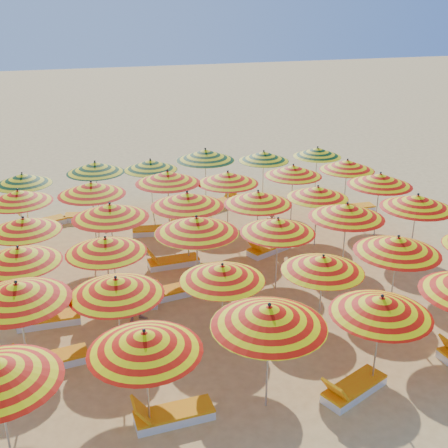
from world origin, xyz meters
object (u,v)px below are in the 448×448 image
Objects in this scene: umbrella_13 at (106,245)px; umbrella_29 at (347,165)px; lounger_7 at (172,262)px; umbrella_6 at (17,292)px; umbrella_15 at (278,226)px; umbrella_1 at (145,342)px; umbrella_16 at (347,211)px; umbrella_23 at (380,180)px; umbrella_26 at (168,177)px; lounger_12 at (87,217)px; lounger_5 at (131,301)px; lounger_14 at (249,198)px; umbrella_28 at (293,171)px; umbrella_17 at (417,202)px; umbrella_14 at (197,225)px; umbrella_19 at (110,211)px; umbrella_12 at (19,255)px; beachgoer_b at (140,299)px; umbrella_24 at (18,196)px; umbrella_32 at (150,165)px; umbrella_30 at (23,179)px; umbrella_10 at (398,245)px; lounger_3 at (51,360)px; lounger_4 at (47,319)px; umbrella_3 at (381,306)px; umbrella_25 at (91,188)px; lounger_6 at (177,290)px; lounger_13 at (220,203)px; lounger_1 at (353,389)px; lounger_9 at (156,230)px; lounger_0 at (172,415)px; umbrella_31 at (95,167)px; umbrella_18 at (24,225)px; lounger_10 at (353,208)px; umbrella_20 at (187,200)px; umbrella_35 at (317,152)px; umbrella_9 at (323,264)px; umbrella_27 at (228,178)px; umbrella_2 at (269,316)px; umbrella_34 at (264,156)px.

umbrella_13 reaches higher than umbrella_29.
lounger_7 is (-7.97, -2.75, -1.95)m from umbrella_29.
umbrella_6 is 1.03× the size of umbrella_15.
umbrella_1 is 8.92m from umbrella_16.
umbrella_26 is at bearing 161.32° from umbrella_23.
lounger_5 is at bearing -71.56° from lounger_12.
umbrella_28 is at bearing 115.17° from lounger_14.
umbrella_13 is at bearing -178.97° from umbrella_17.
umbrella_14 is 5.00m from umbrella_26.
umbrella_19 is 1.69× the size of lounger_5.
beachgoer_b is at bearing -14.62° from umbrella_12.
umbrella_24 is 1.14× the size of umbrella_32.
umbrella_23 is 0.91× the size of umbrella_24.
umbrella_30 is (0.08, 2.33, -0.09)m from umbrella_24.
umbrella_17 is 1.75× the size of lounger_14.
umbrella_14 is 3.11m from lounger_7.
umbrella_1 is 5.67m from umbrella_12.
umbrella_32 is at bearing 115.59° from umbrella_10.
lounger_3 is 3.29m from lounger_5.
lounger_4 is at bearing 165.46° from umbrella_10.
umbrella_25 is (-5.41, 9.97, 0.09)m from umbrella_3.
lounger_6 and lounger_13 have the same top height.
lounger_1 is 10.93m from lounger_9.
lounger_0 is (-4.35, -4.80, -1.97)m from umbrella_15.
lounger_0 is (0.28, -12.64, -2.00)m from umbrella_31.
umbrella_18 reaches higher than lounger_10.
umbrella_20 reaches higher than lounger_6.
umbrella_13 is 1.62× the size of lounger_9.
umbrella_32 is at bearing -118.29° from lounger_4.
umbrella_29 reaches higher than lounger_6.
umbrella_13 is 1.59× the size of lounger_1.
lounger_3 is at bearing -75.96° from umbrella_12.
umbrella_3 is at bearing -57.99° from umbrella_30.
lounger_0 is (-9.50, -12.65, -1.86)m from umbrella_35.
umbrella_6 is 5.50m from umbrella_14.
umbrella_19 is 1.71× the size of lounger_14.
lounger_6 is 2.03m from lounger_7.
umbrella_18 is 10.84m from lounger_14.
umbrella_26 is (-2.42, 7.89, 0.22)m from umbrella_9.
umbrella_14 reaches higher than lounger_10.
umbrella_28 is at bearing 42.78° from umbrella_14.
umbrella_29 reaches higher than lounger_12.
umbrella_13 reaches higher than lounger_7.
umbrella_27 reaches higher than umbrella_15.
umbrella_12 is (-0.05, 2.40, -0.15)m from umbrella_6.
umbrella_18 is at bearing 124.02° from umbrella_2.
umbrella_25 reaches higher than umbrella_12.
umbrella_14 is at bearing 96.37° from lounger_7.
umbrella_32 is (-2.80, 12.87, -0.07)m from umbrella_3.
umbrella_34 reaches higher than lounger_4.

